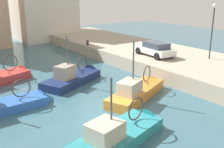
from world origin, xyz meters
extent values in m
plane|color=#386070|center=(0.00, 0.00, 0.00)|extent=(80.00, 80.00, 0.00)
cube|color=#ADA08C|center=(11.50, 0.00, 0.60)|extent=(9.00, 56.00, 1.20)
cube|color=navy|center=(1.29, 6.24, 0.00)|extent=(5.67, 4.10, 1.25)
cone|color=navy|center=(4.01, 7.49, 0.00)|extent=(1.60, 2.06, 1.86)
cube|color=#B2A893|center=(1.29, 6.24, 0.56)|extent=(5.41, 3.86, 0.08)
cube|color=gray|center=(0.58, 5.91, 1.13)|extent=(1.67, 1.59, 1.05)
cylinder|color=#4C4C51|center=(0.94, 6.07, 2.20)|extent=(0.10, 0.10, 3.27)
torus|color=#3F3833|center=(2.63, 6.86, 1.28)|extent=(1.13, 0.58, 1.21)
sphere|color=white|center=(-0.63, 6.60, 0.19)|extent=(0.32, 0.32, 0.32)
cube|color=teal|center=(-1.02, -2.94, 0.00)|extent=(5.59, 3.22, 1.21)
cone|color=teal|center=(1.87, -2.17, 0.00)|extent=(1.31, 1.90, 1.73)
cube|color=#9E7A51|center=(-1.02, -2.94, 0.54)|extent=(5.35, 3.01, 0.08)
cube|color=#B7AD99|center=(-1.90, -3.17, 1.01)|extent=(1.78, 1.62, 0.85)
cylinder|color=#4C4C51|center=(-1.47, -3.06, 1.98)|extent=(0.10, 0.10, 2.87)
torus|color=#3F3833|center=(0.41, -2.56, 1.27)|extent=(1.22, 0.40, 1.25)
sphere|color=white|center=(-2.82, -2.32, 0.18)|extent=(0.32, 0.32, 0.32)
cone|color=#2D60B7|center=(-1.63, 4.11, 0.00)|extent=(0.97, 1.62, 1.59)
torus|color=#3F3833|center=(-3.30, 4.04, 1.21)|extent=(1.19, 0.13, 1.19)
cone|color=#BC3833|center=(-0.83, 10.58, 0.00)|extent=(1.40, 2.04, 1.86)
torus|color=#3F3833|center=(-2.28, 10.14, 1.40)|extent=(1.34, 0.47, 1.37)
cube|color=orange|center=(3.50, 0.94, 0.00)|extent=(5.97, 3.83, 1.29)
cone|color=orange|center=(6.47, 2.22, 0.00)|extent=(1.42, 1.74, 1.51)
cube|color=#896B4C|center=(3.50, 0.94, 0.58)|extent=(5.70, 3.61, 0.08)
cube|color=#B7AD99|center=(2.50, 0.51, 1.07)|extent=(1.92, 1.69, 0.90)
cylinder|color=#4C4C51|center=(2.94, 0.69, 2.31)|extent=(0.10, 0.10, 3.46)
torus|color=#3F3833|center=(4.98, 1.58, 1.30)|extent=(1.14, 0.55, 1.21)
sphere|color=white|center=(1.54, 1.10, 0.19)|extent=(0.32, 0.32, 0.32)
cube|color=silver|center=(9.76, 5.72, 1.74)|extent=(2.06, 4.25, 0.54)
cube|color=#384756|center=(9.74, 5.51, 2.27)|extent=(1.70, 2.43, 0.51)
cylinder|color=black|center=(9.03, 7.19, 1.52)|extent=(0.27, 0.66, 0.64)
cylinder|color=black|center=(10.73, 7.04, 1.52)|extent=(0.27, 0.66, 0.64)
cylinder|color=black|center=(8.79, 4.40, 1.52)|extent=(0.27, 0.66, 0.64)
cylinder|color=black|center=(10.49, 4.25, 1.52)|extent=(0.27, 0.66, 0.64)
cylinder|color=#2D2D33|center=(7.35, 14.00, 1.48)|extent=(0.28, 0.28, 0.55)
cylinder|color=#38383D|center=(13.00, 2.02, 3.45)|extent=(0.12, 0.12, 4.50)
sphere|color=#F2EACC|center=(13.00, 2.02, 5.85)|extent=(0.36, 0.36, 0.36)
camera|label=1|loc=(-7.78, -11.95, 6.91)|focal=42.75mm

